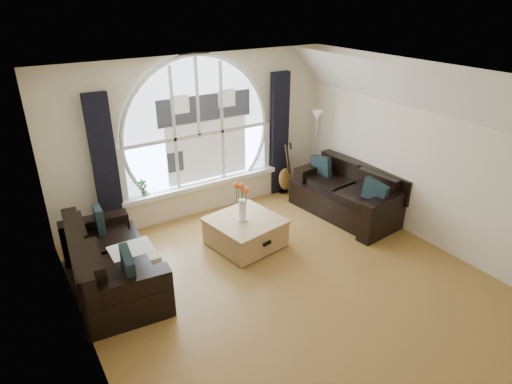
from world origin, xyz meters
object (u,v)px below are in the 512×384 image
object	(u,v)px
sofa_right	(347,193)
guitar	(286,168)
vase_flowers	(242,197)
coffee_chest	(245,231)
potted_plant	(143,188)
sofa_left	(112,261)
floor_lamp	(315,152)

from	to	relation	value
sofa_right	guitar	world-z (taller)	guitar
vase_flowers	coffee_chest	bearing A→B (deg)	9.41
guitar	potted_plant	xyz separation A→B (m)	(-2.71, 0.19, 0.17)
guitar	sofa_left	bearing A→B (deg)	-176.84
sofa_right	floor_lamp	world-z (taller)	floor_lamp
sofa_left	floor_lamp	bearing A→B (deg)	18.79
sofa_right	vase_flowers	size ratio (longest dim) A/B	2.74
sofa_right	coffee_chest	xyz separation A→B (m)	(-2.03, 0.05, -0.16)
coffee_chest	potted_plant	distance (m)	1.83
vase_flowers	floor_lamp	bearing A→B (deg)	24.79
floor_lamp	sofa_right	bearing A→B (deg)	-96.70
floor_lamp	potted_plant	world-z (taller)	floor_lamp
sofa_left	guitar	world-z (taller)	guitar
coffee_chest	floor_lamp	xyz separation A→B (m)	(2.15, 1.01, 0.56)
vase_flowers	potted_plant	distance (m)	1.75
sofa_right	coffee_chest	world-z (taller)	sofa_right
sofa_right	potted_plant	size ratio (longest dim) A/B	6.46
vase_flowers	guitar	xyz separation A→B (m)	(1.68, 1.22, -0.31)
coffee_chest	potted_plant	bearing A→B (deg)	118.42
sofa_right	guitar	xyz separation A→B (m)	(-0.41, 1.26, 0.13)
sofa_right	potted_plant	world-z (taller)	potted_plant
sofa_right	guitar	bearing A→B (deg)	101.64
sofa_left	vase_flowers	distance (m)	2.01
coffee_chest	floor_lamp	size ratio (longest dim) A/B	0.62
vase_flowers	potted_plant	size ratio (longest dim) A/B	2.36
coffee_chest	guitar	bearing A→B (deg)	27.14
potted_plant	guitar	bearing A→B (deg)	-3.97
floor_lamp	potted_plant	size ratio (longest dim) A/B	5.40
coffee_chest	guitar	distance (m)	2.04
floor_lamp	sofa_left	bearing A→B (deg)	-166.79
sofa_left	floor_lamp	world-z (taller)	floor_lamp
coffee_chest	potted_plant	world-z (taller)	potted_plant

